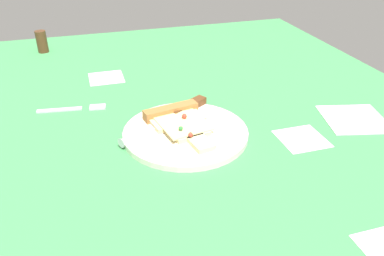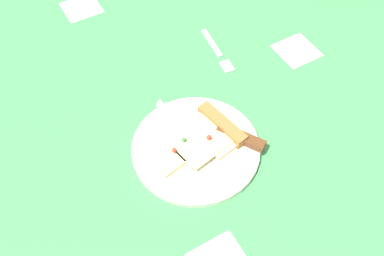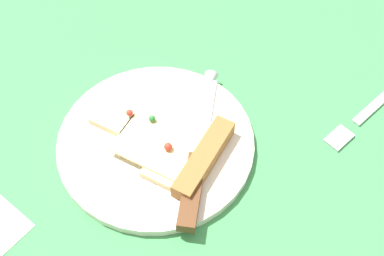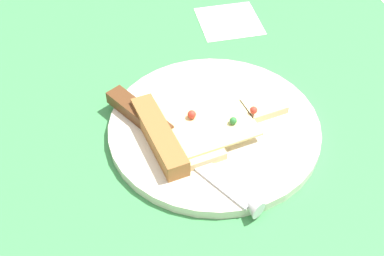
{
  "view_description": "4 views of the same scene",
  "coord_description": "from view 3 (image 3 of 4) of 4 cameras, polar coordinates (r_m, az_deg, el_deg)",
  "views": [
    {
      "loc": [
        -73.77,
        11.09,
        41.23
      ],
      "look_at": [
        -9.6,
        -8.13,
        2.18
      ],
      "focal_mm": 36.4,
      "sensor_mm": 36.0,
      "label": 1
    },
    {
      "loc": [
        -32.91,
        -47.89,
        72.01
      ],
      "look_at": [
        -7.71,
        -4.11,
        3.26
      ],
      "focal_mm": 40.59,
      "sensor_mm": 36.0,
      "label": 2
    },
    {
      "loc": [
        20.5,
        -34.83,
        60.32
      ],
      "look_at": [
        -5.04,
        -4.0,
        3.89
      ],
      "focal_mm": 52.15,
      "sensor_mm": 36.0,
      "label": 3
    },
    {
      "loc": [
        3.71,
        35.53,
        45.99
      ],
      "look_at": [
        -5.66,
        -6.39,
        2.0
      ],
      "focal_mm": 49.46,
      "sensor_mm": 36.0,
      "label": 4
    }
  ],
  "objects": [
    {
      "name": "ground_plane",
      "position": [
        0.74,
        4.98,
        -2.49
      ],
      "size": [
        137.75,
        137.75,
        3.0
      ],
      "color": "#3D8C4C",
      "rests_on": "ground"
    },
    {
      "name": "plate",
      "position": [
        0.72,
        -3.72,
        -1.6
      ],
      "size": [
        25.33,
        25.33,
        1.21
      ],
      "primitive_type": "cylinder",
      "color": "silver",
      "rests_on": "ground_plane"
    },
    {
      "name": "pizza_slice",
      "position": [
        0.7,
        -1.93,
        -1.83
      ],
      "size": [
        18.57,
        12.76,
        2.32
      ],
      "rotation": [
        0.0,
        0.0,
        1.76
      ],
      "color": "beige",
      "rests_on": "plate"
    },
    {
      "name": "knife",
      "position": [
        0.69,
        0.52,
        -3.27
      ],
      "size": [
        14.26,
        21.6,
        2.45
      ],
      "rotation": [
        0.0,
        0.0,
        0.55
      ],
      "color": "silver",
      "rests_on": "plate"
    },
    {
      "name": "fork",
      "position": [
        0.78,
        17.03,
        1.15
      ],
      "size": [
        3.69,
        15.41,
        0.8
      ],
      "rotation": [
        0.0,
        0.0,
        3.02
      ],
      "color": "silver",
      "rests_on": "ground_plane"
    }
  ]
}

